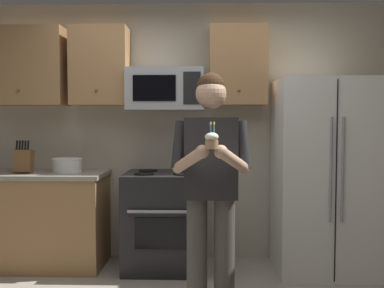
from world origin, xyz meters
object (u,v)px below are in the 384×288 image
(oven_range, at_px, (165,220))
(knife_block, at_px, (24,161))
(bowl_large_white, at_px, (67,165))
(person, at_px, (211,179))
(refrigerator, at_px, (324,176))
(microwave, at_px, (166,90))
(cupcake, at_px, (212,140))

(oven_range, bearing_deg, knife_block, -178.74)
(bowl_large_white, height_order, person, person)
(knife_block, height_order, person, person)
(refrigerator, bearing_deg, person, -137.84)
(oven_range, distance_m, microwave, 1.26)
(oven_range, bearing_deg, refrigerator, -1.50)
(microwave, bearing_deg, bowl_large_white, -176.23)
(oven_range, xyz_separation_m, cupcake, (0.42, -1.34, 0.83))
(refrigerator, bearing_deg, oven_range, 178.50)
(oven_range, distance_m, cupcake, 1.64)
(bowl_large_white, xyz_separation_m, person, (1.38, -1.07, 0.00))
(knife_block, bearing_deg, oven_range, 1.26)
(bowl_large_white, relative_size, cupcake, 1.67)
(refrigerator, height_order, knife_block, refrigerator)
(cupcake, bearing_deg, oven_range, 107.42)
(refrigerator, xyz_separation_m, knife_block, (-2.85, 0.01, 0.14))
(bowl_large_white, bearing_deg, microwave, 3.77)
(oven_range, bearing_deg, person, -67.45)
(microwave, relative_size, bowl_large_white, 2.54)
(oven_range, height_order, cupcake, cupcake)
(microwave, height_order, bowl_large_white, microwave)
(knife_block, relative_size, cupcake, 1.84)
(refrigerator, xyz_separation_m, person, (-1.08, -0.98, 0.10))
(oven_range, distance_m, person, 1.22)
(bowl_large_white, distance_m, cupcake, 1.99)
(knife_block, height_order, bowl_large_white, knife_block)
(person, distance_m, cupcake, 0.44)
(oven_range, height_order, refrigerator, refrigerator)
(knife_block, xyz_separation_m, bowl_large_white, (0.39, 0.09, -0.04))
(microwave, distance_m, person, 1.41)
(person, height_order, cupcake, person)
(knife_block, xyz_separation_m, cupcake, (1.77, -1.31, 0.26))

